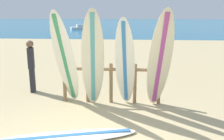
# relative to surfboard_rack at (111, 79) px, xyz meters

# --- Properties ---
(ocean_water) EXTENTS (120.00, 80.00, 0.01)m
(ocean_water) POSITION_rel_surfboard_rack_xyz_m (-0.31, 55.39, -0.61)
(ocean_water) COLOR #196B93
(ocean_water) RESTS_ON ground
(surfboard_rack) EXTENTS (2.51, 0.09, 1.02)m
(surfboard_rack) POSITION_rel_surfboard_rack_xyz_m (0.00, 0.00, 0.00)
(surfboard_rack) COLOR olive
(surfboard_rack) RESTS_ON ground
(surfboard_leaning_far_left) EXTENTS (0.68, 1.04, 2.34)m
(surfboard_leaning_far_left) POSITION_rel_surfboard_rack_xyz_m (-1.07, -0.32, 0.56)
(surfboard_leaning_far_left) COLOR white
(surfboard_leaning_far_left) RESTS_ON ground
(surfboard_leaning_left) EXTENTS (0.65, 0.75, 2.37)m
(surfboard_leaning_left) POSITION_rel_surfboard_rack_xyz_m (-0.39, -0.37, 0.57)
(surfboard_leaning_left) COLOR beige
(surfboard_leaning_left) RESTS_ON ground
(surfboard_leaning_center_left) EXTENTS (0.55, 0.78, 2.18)m
(surfboard_leaning_center_left) POSITION_rel_surfboard_rack_xyz_m (0.36, -0.29, 0.48)
(surfboard_leaning_center_left) COLOR white
(surfboard_leaning_center_left) RESTS_ON ground
(surfboard_leaning_center) EXTENTS (0.67, 1.00, 2.37)m
(surfboard_leaning_center) POSITION_rel_surfboard_rack_xyz_m (1.15, -0.43, 0.57)
(surfboard_leaning_center) COLOR beige
(surfboard_leaning_center) RESTS_ON ground
(surfboard_lying_on_sand) EXTENTS (2.92, 1.25, 0.08)m
(surfboard_lying_on_sand) POSITION_rel_surfboard_rack_xyz_m (-0.78, -1.97, -0.58)
(surfboard_lying_on_sand) COLOR white
(surfboard_lying_on_sand) RESTS_ON ground
(beachgoer_standing) EXTENTS (0.21, 0.27, 1.50)m
(beachgoer_standing) POSITION_rel_surfboard_rack_xyz_m (-2.35, 0.66, 0.22)
(beachgoer_standing) COLOR #26262D
(beachgoer_standing) RESTS_ON ground
(small_boat_offshore) EXTENTS (2.88, 2.20, 0.71)m
(small_boat_offshore) POSITION_rel_surfboard_rack_xyz_m (-7.05, 28.80, -0.36)
(small_boat_offshore) COLOR silver
(small_boat_offshore) RESTS_ON ocean_water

